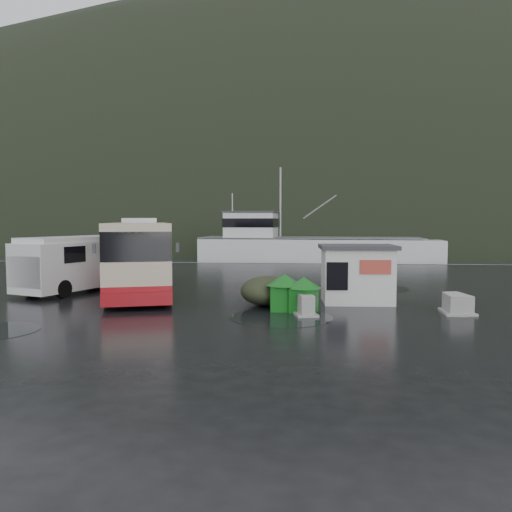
# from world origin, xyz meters

# --- Properties ---
(ground) EXTENTS (160.00, 160.00, 0.00)m
(ground) POSITION_xyz_m (0.00, 0.00, 0.00)
(ground) COLOR black
(ground) RESTS_ON ground
(harbor_water) EXTENTS (300.00, 180.00, 0.02)m
(harbor_water) POSITION_xyz_m (0.00, 110.00, 0.00)
(harbor_water) COLOR black
(harbor_water) RESTS_ON ground
(quay_edge) EXTENTS (160.00, 0.60, 1.50)m
(quay_edge) POSITION_xyz_m (0.00, 20.00, 0.00)
(quay_edge) COLOR #999993
(quay_edge) RESTS_ON ground
(headland) EXTENTS (780.00, 540.00, 570.00)m
(headland) POSITION_xyz_m (10.00, 250.00, 0.00)
(headland) COLOR black
(headland) RESTS_ON ground
(coach_bus) EXTENTS (6.92, 13.45, 3.70)m
(coach_bus) POSITION_xyz_m (-2.99, 3.40, 0.00)
(coach_bus) COLOR #BFAC91
(coach_bus) RESTS_ON ground
(white_van) EXTENTS (4.44, 7.03, 2.78)m
(white_van) POSITION_xyz_m (-5.85, 2.45, 0.00)
(white_van) COLOR silver
(white_van) RESTS_ON ground
(waste_bin_left) EXTENTS (1.11, 1.11, 1.46)m
(waste_bin_left) POSITION_xyz_m (4.64, -2.13, 0.00)
(waste_bin_left) COLOR #116317
(waste_bin_left) RESTS_ON ground
(waste_bin_right) EXTENTS (1.20, 1.20, 1.38)m
(waste_bin_right) POSITION_xyz_m (5.39, -2.44, 0.00)
(waste_bin_right) COLOR #116317
(waste_bin_right) RESTS_ON ground
(dome_tent) EXTENTS (2.36, 3.17, 1.20)m
(dome_tent) POSITION_xyz_m (3.83, -0.72, 0.00)
(dome_tent) COLOR #2B321E
(dome_tent) RESTS_ON ground
(ticket_kiosk) EXTENTS (3.29, 2.54, 2.50)m
(ticket_kiosk) POSITION_xyz_m (7.69, 0.15, 0.00)
(ticket_kiosk) COLOR silver
(ticket_kiosk) RESTS_ON ground
(jersey_barrier_a) EXTENTS (1.12, 1.72, 0.79)m
(jersey_barrier_a) POSITION_xyz_m (5.39, -2.81, 0.00)
(jersey_barrier_a) COLOR #999993
(jersey_barrier_a) RESTS_ON ground
(jersey_barrier_b) EXTENTS (0.81, 1.51, 0.74)m
(jersey_barrier_b) POSITION_xyz_m (11.04, -2.13, 0.00)
(jersey_barrier_b) COLOR #999993
(jersey_barrier_b) RESTS_ON ground
(jersey_barrier_c) EXTENTS (0.98, 1.58, 0.74)m
(jersey_barrier_c) POSITION_xyz_m (11.34, -2.04, 0.00)
(jersey_barrier_c) COLOR #999993
(jersey_barrier_c) RESTS_ON ground
(fishing_trawler) EXTENTS (25.99, 7.47, 10.26)m
(fishing_trawler) POSITION_xyz_m (6.16, 28.52, 0.00)
(fishing_trawler) COLOR silver
(fishing_trawler) RESTS_ON ground
(puddles) EXTENTS (16.88, 14.50, 0.01)m
(puddles) POSITION_xyz_m (3.91, -1.45, 0.00)
(puddles) COLOR black
(puddles) RESTS_ON ground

